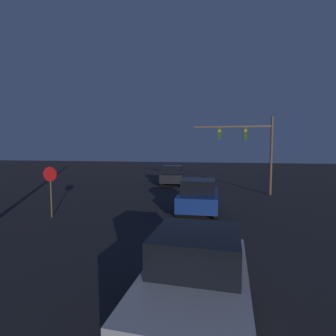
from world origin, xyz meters
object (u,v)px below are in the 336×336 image
at_px(traffic_signal_mast, 250,142).
at_px(stop_sign, 50,182).
at_px(car_far, 173,175).
at_px(car_near, 195,279).
at_px(car_mid, 199,196).

xyz_separation_m(traffic_signal_mast, stop_sign, (-10.26, -8.33, -2.04)).
height_order(car_far, stop_sign, stop_sign).
bearing_deg(car_far, stop_sign, -112.90).
xyz_separation_m(car_far, traffic_signal_mast, (6.20, -3.66, 2.91)).
relative_size(car_near, traffic_signal_mast, 0.73).
bearing_deg(car_far, traffic_signal_mast, -34.71).
bearing_deg(car_far, car_mid, -77.18).
relative_size(car_mid, stop_sign, 1.60).
bearing_deg(car_mid, stop_sign, -162.01).
bearing_deg(car_near, stop_sign, -37.28).
bearing_deg(stop_sign, car_near, -40.37).
distance_m(car_near, car_far, 18.72).
bearing_deg(traffic_signal_mast, stop_sign, -140.95).
distance_m(car_far, traffic_signal_mast, 7.77).
relative_size(car_far, stop_sign, 1.64).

